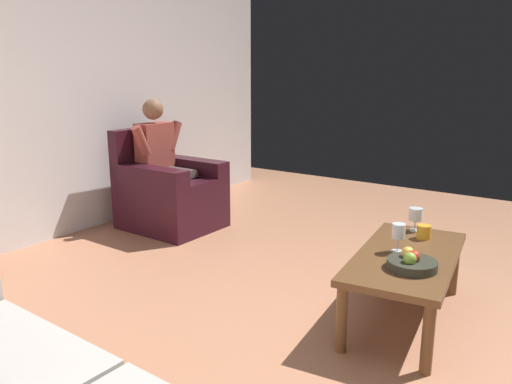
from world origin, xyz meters
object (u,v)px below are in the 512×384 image
object	(u,v)px
coffee_table	(406,263)
wine_glass_near	(399,233)
armchair	(168,193)
wine_glass_far	(416,216)
person_seated	(164,160)
fruit_bowl	(412,263)
candle_jar	(423,232)

from	to	relation	value
coffee_table	wine_glass_near	xyz separation A→B (m)	(-0.00, -0.06, 0.18)
armchair	wine_glass_far	bearing A→B (deg)	88.82
person_seated	fruit_bowl	world-z (taller)	person_seated
coffee_table	wine_glass_far	size ratio (longest dim) A/B	7.57
wine_glass_near	candle_jar	xyz separation A→B (m)	(-0.33, 0.05, -0.07)
wine_glass_near	fruit_bowl	bearing A→B (deg)	35.60
wine_glass_near	wine_glass_far	distance (m)	0.46
wine_glass_far	fruit_bowl	bearing A→B (deg)	16.32
armchair	fruit_bowl	world-z (taller)	armchair
wine_glass_near	candle_jar	distance (m)	0.34
fruit_bowl	armchair	bearing A→B (deg)	-106.43
wine_glass_far	candle_jar	world-z (taller)	wine_glass_far
armchair	person_seated	size ratio (longest dim) A/B	0.77
fruit_bowl	wine_glass_far	bearing A→B (deg)	-163.68
fruit_bowl	candle_jar	bearing A→B (deg)	-169.42
wine_glass_far	candle_jar	distance (m)	0.17
coffee_table	person_seated	bearing A→B (deg)	-102.30
fruit_bowl	coffee_table	bearing A→B (deg)	-156.04
wine_glass_far	fruit_bowl	size ratio (longest dim) A/B	0.59
coffee_table	fruit_bowl	xyz separation A→B (m)	(0.21, 0.09, 0.09)
armchair	person_seated	distance (m)	0.32
coffee_table	wine_glass_near	bearing A→B (deg)	-93.18
wine_glass_far	candle_jar	xyz separation A→B (m)	(0.13, 0.10, -0.06)
armchair	fruit_bowl	xyz separation A→B (m)	(0.75, 2.56, 0.12)
person_seated	wine_glass_far	bearing A→B (deg)	88.83
coffee_table	wine_glass_near	world-z (taller)	wine_glass_near
armchair	candle_jar	world-z (taller)	armchair
armchair	coffee_table	size ratio (longest dim) A/B	0.78
person_seated	candle_jar	size ratio (longest dim) A/B	13.54
wine_glass_near	wine_glass_far	xyz separation A→B (m)	(-0.46, -0.04, -0.01)
person_seated	wine_glass_near	xyz separation A→B (m)	(0.54, 2.44, -0.11)
person_seated	fruit_bowl	distance (m)	2.71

